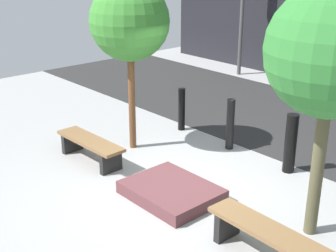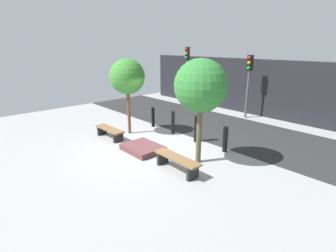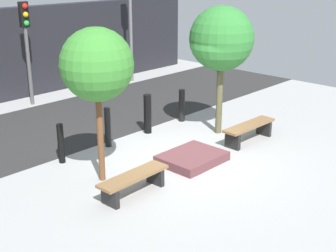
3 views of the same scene
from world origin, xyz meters
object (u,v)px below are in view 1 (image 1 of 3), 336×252
at_px(bench_right, 268,238).
at_px(tree_behind_left_bench, 130,22).
at_px(planter_bed, 171,191).
at_px(bollard_far_left, 182,109).
at_px(bench_left, 90,146).
at_px(bollard_center, 291,143).
at_px(tree_behind_right_bench, 332,53).
at_px(bollard_left, 230,124).

distance_m(bench_right, tree_behind_left_bench, 4.71).
distance_m(planter_bed, bollard_far_left, 3.06).
relative_size(bench_left, bollard_center, 1.51).
height_order(tree_behind_right_bench, bollard_center, tree_behind_right_bench).
distance_m(bench_right, planter_bed, 2.06).
relative_size(bench_right, tree_behind_left_bench, 0.54).
bearing_deg(bollard_left, bench_right, -41.28).
relative_size(bollard_left, bollard_center, 0.95).
relative_size(bench_right, bollard_far_left, 1.85).
bearing_deg(bollard_left, tree_behind_left_bench, -133.63).
height_order(tree_behind_right_bench, bollard_far_left, tree_behind_right_bench).
distance_m(bollard_left, bollard_center, 1.40).
relative_size(tree_behind_left_bench, bollard_far_left, 3.45).
bearing_deg(tree_behind_right_bench, bollard_far_left, 161.28).
bearing_deg(bollard_center, bollard_far_left, 180.00).
height_order(tree_behind_left_bench, bollard_left, tree_behind_left_bench).
bearing_deg(bollard_left, planter_bed, -72.37).
relative_size(bench_left, bench_right, 0.93).
height_order(bench_left, bollard_center, bollard_center).
bearing_deg(bollard_center, planter_bed, -107.63).
bearing_deg(bench_left, bollard_left, 59.35).
height_order(bollard_far_left, bollard_center, bollard_center).
distance_m(tree_behind_right_bench, bollard_far_left, 4.84).
bearing_deg(bollard_left, tree_behind_right_bench, -27.13).
height_order(bench_right, tree_behind_right_bench, tree_behind_right_bench).
bearing_deg(bench_right, bench_left, -178.43).
distance_m(planter_bed, tree_behind_left_bench, 3.24).
bearing_deg(bollard_center, bench_right, -60.92).
xyz_separation_m(bench_left, tree_behind_left_bench, (0.00, 1.00, 2.19)).
relative_size(planter_bed, tree_behind_right_bench, 0.42).
height_order(planter_bed, bollard_center, bollard_center).
bearing_deg(bollard_far_left, tree_behind_left_bench, -87.40).
xyz_separation_m(tree_behind_left_bench, bollard_center, (2.73, 1.40, -1.96)).
height_order(planter_bed, bollard_far_left, bollard_far_left).
bearing_deg(tree_behind_right_bench, planter_bed, -158.55).
height_order(bollard_far_left, bollard_left, bollard_left).
xyz_separation_m(planter_bed, tree_behind_right_bench, (2.03, 0.80, 2.45)).
distance_m(bench_right, tree_behind_right_bench, 2.43).
bearing_deg(planter_bed, tree_behind_left_bench, 158.55).
distance_m(bench_right, bollard_left, 3.64).
distance_m(bench_left, tree_behind_left_bench, 2.40).
bearing_deg(tree_behind_right_bench, bench_right, -90.00).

